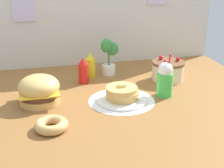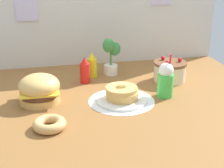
# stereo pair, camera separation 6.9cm
# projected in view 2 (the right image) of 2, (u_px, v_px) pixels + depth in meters

# --- Properties ---
(ground_plane) EXTENTS (2.41, 1.90, 0.02)m
(ground_plane) POSITION_uv_depth(u_px,v_px,m) (118.00, 103.00, 2.36)
(ground_plane) COLOR brown
(back_wall) EXTENTS (2.41, 0.04, 1.08)m
(back_wall) POSITION_uv_depth(u_px,v_px,m) (96.00, 7.00, 3.01)
(back_wall) COLOR beige
(back_wall) RESTS_ON ground_plane
(doily_mat) EXTENTS (0.49, 0.49, 0.00)m
(doily_mat) POSITION_uv_depth(u_px,v_px,m) (122.00, 101.00, 2.36)
(doily_mat) COLOR white
(doily_mat) RESTS_ON ground_plane
(burger) EXTENTS (0.29, 0.29, 0.21)m
(burger) POSITION_uv_depth(u_px,v_px,m) (39.00, 89.00, 2.31)
(burger) COLOR #DBA859
(burger) RESTS_ON ground_plane
(pancake_stack) EXTENTS (0.38, 0.38, 0.13)m
(pancake_stack) POSITION_uv_depth(u_px,v_px,m) (122.00, 95.00, 2.34)
(pancake_stack) COLOR white
(pancake_stack) RESTS_ON doily_mat
(layer_cake) EXTENTS (0.28, 0.28, 0.20)m
(layer_cake) POSITION_uv_depth(u_px,v_px,m) (170.00, 71.00, 2.72)
(layer_cake) COLOR beige
(layer_cake) RESTS_ON ground_plane
(ketchup_bottle) EXTENTS (0.08, 0.08, 0.22)m
(ketchup_bottle) POSITION_uv_depth(u_px,v_px,m) (85.00, 71.00, 2.67)
(ketchup_bottle) COLOR red
(ketchup_bottle) RESTS_ON ground_plane
(mustard_bottle) EXTENTS (0.08, 0.08, 0.22)m
(mustard_bottle) POSITION_uv_depth(u_px,v_px,m) (92.00, 66.00, 2.80)
(mustard_bottle) COLOR yellow
(mustard_bottle) RESTS_ON ground_plane
(cream_soda_cup) EXTENTS (0.12, 0.12, 0.33)m
(cream_soda_cup) POSITION_uv_depth(u_px,v_px,m) (165.00, 80.00, 2.39)
(cream_soda_cup) COLOR green
(cream_soda_cup) RESTS_ON ground_plane
(donut_pink_glaze) EXTENTS (0.21, 0.21, 0.06)m
(donut_pink_glaze) POSITION_uv_depth(u_px,v_px,m) (49.00, 124.00, 1.97)
(donut_pink_glaze) COLOR tan
(donut_pink_glaze) RESTS_ON ground_plane
(potted_plant) EXTENTS (0.16, 0.13, 0.34)m
(potted_plant) POSITION_uv_depth(u_px,v_px,m) (111.00, 55.00, 2.84)
(potted_plant) COLOR white
(potted_plant) RESTS_ON ground_plane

